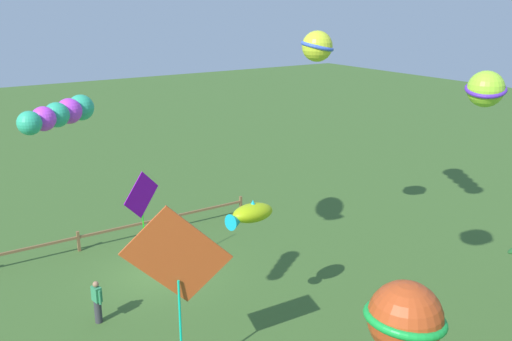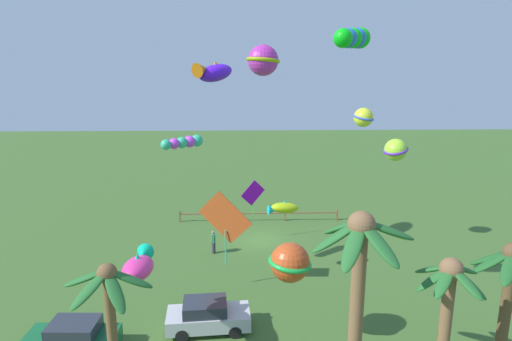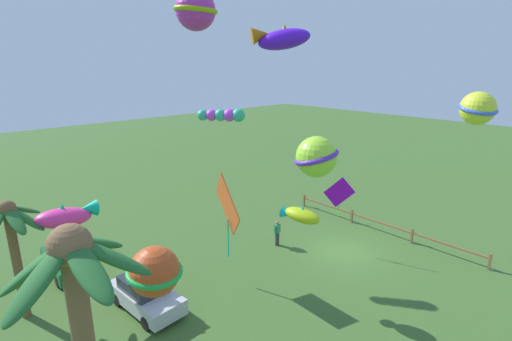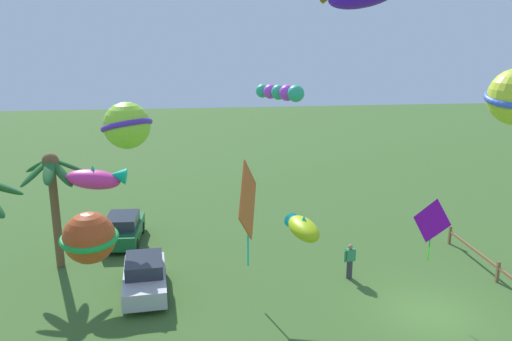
# 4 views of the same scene
# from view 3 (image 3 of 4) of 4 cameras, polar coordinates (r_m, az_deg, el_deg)

# --- Properties ---
(ground_plane) EXTENTS (120.00, 120.00, 0.00)m
(ground_plane) POSITION_cam_3_polar(r_m,az_deg,el_deg) (23.47, 12.98, -11.83)
(ground_plane) COLOR #3D6028
(palm_tree_1) EXTENTS (3.28, 2.95, 5.41)m
(palm_tree_1) POSITION_cam_3_polar(r_m,az_deg,el_deg) (18.79, -32.83, -7.70)
(palm_tree_1) COLOR brown
(palm_tree_1) RESTS_ON ground
(palm_tree_2) EXTENTS (3.74, 3.48, 7.31)m
(palm_tree_2) POSITION_cam_3_polar(r_m,az_deg,el_deg) (10.32, -25.04, -17.68)
(palm_tree_2) COLOR brown
(palm_tree_2) RESTS_ON ground
(rail_fence) EXTENTS (13.04, 0.12, 0.95)m
(rail_fence) POSITION_cam_3_polar(r_m,az_deg,el_deg) (26.39, 18.13, -7.57)
(rail_fence) COLOR brown
(rail_fence) RESTS_ON ground
(parked_car_0) EXTENTS (4.02, 2.00, 1.51)m
(parked_car_0) POSITION_cam_3_polar(r_m,az_deg,el_deg) (18.60, -16.25, -17.34)
(parked_car_0) COLOR #BCBCC1
(parked_car_0) RESTS_ON ground
(parked_car_1) EXTENTS (3.96, 1.85, 1.51)m
(parked_car_1) POSITION_cam_3_polar(r_m,az_deg,el_deg) (22.90, -26.50, -11.82)
(parked_car_1) COLOR #145B2D
(parked_car_1) RESTS_ON ground
(spectator_0) EXTENTS (0.30, 0.54, 1.59)m
(spectator_0) POSITION_cam_3_polar(r_m,az_deg,el_deg) (23.38, 3.21, -9.31)
(spectator_0) COLOR #38383D
(spectator_0) RESTS_ON ground
(kite_diamond_0) EXTENTS (3.01, 1.03, 4.37)m
(kite_diamond_0) POSITION_cam_3_polar(r_m,az_deg,el_deg) (18.54, -4.30, -5.25)
(kite_diamond_0) COLOR #DB5522
(kite_fish_1) EXTENTS (2.83, 3.27, 1.47)m
(kite_fish_1) POSITION_cam_3_polar(r_m,az_deg,el_deg) (20.81, 3.75, 19.17)
(kite_fish_1) COLOR #5113E7
(kite_ball_3) EXTENTS (1.91, 1.90, 1.71)m
(kite_ball_3) POSITION_cam_3_polar(r_m,az_deg,el_deg) (13.58, -14.97, -14.41)
(kite_ball_3) COLOR #C1461B
(kite_fish_4) EXTENTS (1.17, 2.67, 1.19)m
(kite_fish_4) POSITION_cam_3_polar(r_m,az_deg,el_deg) (18.52, -26.44, -6.14)
(kite_fish_4) COLOR #EF3190
(kite_tube_5) EXTENTS (2.23, 1.81, 0.70)m
(kite_tube_5) POSITION_cam_3_polar(r_m,az_deg,el_deg) (20.35, -5.01, 8.26)
(kite_tube_5) COLOR #2FB886
(kite_ball_6) EXTENTS (1.90, 1.90, 1.24)m
(kite_ball_6) POSITION_cam_3_polar(r_m,az_deg,el_deg) (16.48, 30.30, 8.05)
(kite_ball_6) COLOR #D3E330
(kite_diamond_7) EXTENTS (1.73, 0.70, 2.57)m
(kite_diamond_7) POSITION_cam_3_polar(r_m,az_deg,el_deg) (22.39, 12.36, -3.30)
(kite_diamond_7) COLOR purple
(kite_fish_8) EXTENTS (2.02, 1.21, 0.83)m
(kite_fish_8) POSITION_cam_3_polar(r_m,az_deg,el_deg) (17.21, 6.62, -6.65)
(kite_fish_8) COLOR #AFCE14
(kite_ball_9) EXTENTS (2.02, 2.01, 1.38)m
(kite_ball_9) POSITION_cam_3_polar(r_m,az_deg,el_deg) (14.23, -9.05, 22.66)
(kite_ball_9) COLOR #B32CA3
(kite_ball_10) EXTENTS (1.56, 1.56, 1.02)m
(kite_ball_10) POSITION_cam_3_polar(r_m,az_deg,el_deg) (9.45, 9.04, 2.04)
(kite_ball_10) COLOR #A1E432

